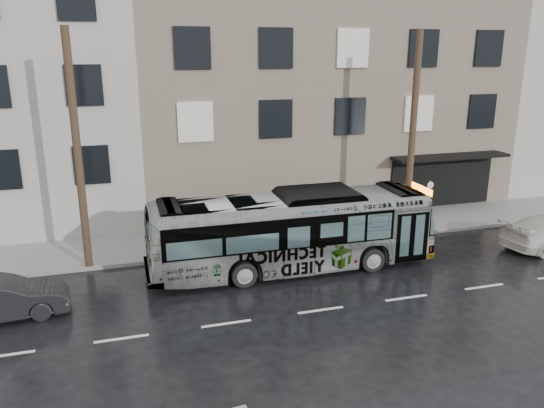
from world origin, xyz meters
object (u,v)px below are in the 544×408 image
at_px(bus, 291,231).
at_px(dark_sedan, 0,299).
at_px(utility_pole_front, 412,136).
at_px(utility_pole_rear, 78,153).
at_px(sign_post, 428,206).

xyz_separation_m(bus, dark_sedan, (-10.19, -1.23, -0.88)).
xyz_separation_m(utility_pole_front, dark_sedan, (-16.54, -3.42, -3.97)).
bearing_deg(utility_pole_front, bus, -160.91).
relative_size(utility_pole_rear, dark_sedan, 2.18).
distance_m(utility_pole_front, dark_sedan, 17.35).
height_order(utility_pole_rear, dark_sedan, utility_pole_rear).
height_order(utility_pole_rear, sign_post, utility_pole_rear).
bearing_deg(dark_sedan, utility_pole_front, -83.36).
height_order(utility_pole_front, dark_sedan, utility_pole_front).
relative_size(bus, dark_sedan, 2.71).
height_order(utility_pole_front, utility_pole_rear, same).
height_order(utility_pole_front, sign_post, utility_pole_front).
bearing_deg(bus, sign_post, -73.20).
relative_size(utility_pole_rear, bus, 0.80).
bearing_deg(utility_pole_front, sign_post, 0.00).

